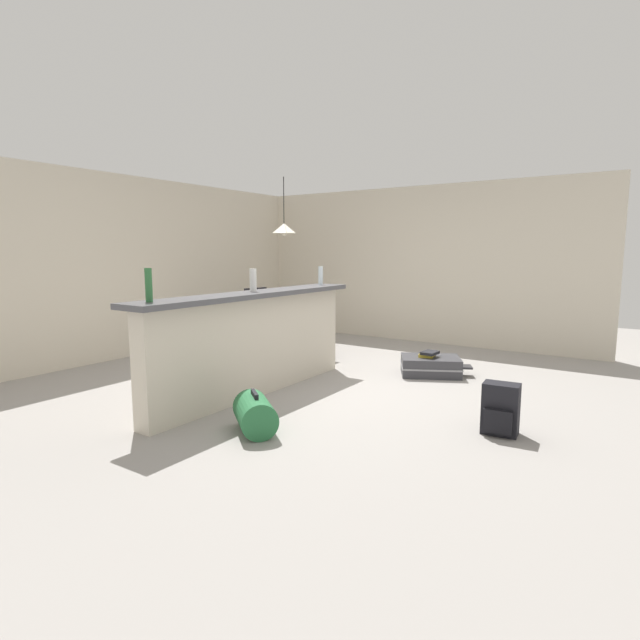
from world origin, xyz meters
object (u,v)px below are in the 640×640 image
Objects in this scene: bottle_clear at (321,276)px; bottle_white at (253,280)px; dining_chair_near_partition at (309,322)px; suitcase_flat_charcoal at (431,366)px; pendant_lamp at (284,228)px; duffel_bag_green at (255,414)px; dining_chair_far_side at (252,315)px; dining_table at (279,309)px; backpack_black at (500,410)px; book_stack at (428,354)px; bottle_green at (149,285)px.

bottle_white is at bearing -179.67° from bottle_clear.
dining_chair_near_partition is 1.05× the size of suitcase_flat_charcoal.
pendant_lamp is 3.61m from duffel_bag_green.
duffel_bag_green is at bearing -138.18° from dining_chair_far_side.
dining_table is 1.15m from pendant_lamp.
backpack_black reaches higher than suitcase_flat_charcoal.
backpack_black is at bearing -116.78° from dining_chair_near_partition.
suitcase_flat_charcoal is at bearing -10.55° from duffel_bag_green.
duffel_bag_green is at bearing -138.78° from bottle_white.
bottle_white is 1.54m from duffel_bag_green.
book_stack is (-0.01, -2.27, -0.39)m from dining_table.
bottle_white is 2.40m from suitcase_flat_charcoal.
bottle_clear reaches higher than duffel_bag_green.
pendant_lamp reaches higher than bottle_white.
bottle_white is 1.04× the size of bottle_clear.
pendant_lamp is (0.00, -0.63, 1.28)m from dining_chair_far_side.
pendant_lamp reaches higher than book_stack.
duffel_bag_green is (-2.69, -2.40, -0.36)m from dining_chair_far_side.
bottle_clear is 0.20× the size of dining_table.
dining_chair_near_partition reaches higher than book_stack.
dining_chair_near_partition is 1.38m from pendant_lamp.
dining_chair_far_side reaches higher than suitcase_flat_charcoal.
suitcase_flat_charcoal is (-0.07, -2.89, -0.41)m from dining_chair_far_side.
pendant_lamp reaches higher than dining_chair_near_partition.
duffel_bag_green is (0.40, -0.76, -1.05)m from bottle_green.
dining_chair_near_partition is 2.21× the size of backpack_black.
pendant_lamp is at bearing 88.17° from suitcase_flat_charcoal.
bottle_clear reaches higher than book_stack.
book_stack is at bearing 38.55° from backpack_black.
dining_chair_far_side is (0.07, 0.59, -0.13)m from dining_table.
pendant_lamp reaches higher than bottle_green.
book_stack is (1.75, -1.21, -0.93)m from bottle_white.
bottle_white reaches higher than bottle_clear.
dining_chair_far_side is 2.87m from book_stack.
bottle_green is at bearing 179.63° from bottle_white.
dining_table is at bearing 19.32° from bottle_green.
bottle_white is 0.88× the size of book_stack.
dining_table is at bearing 34.76° from duffel_bag_green.
suitcase_flat_charcoal is at bearing -35.13° from bottle_white.
book_stack is (0.06, -1.71, -0.26)m from dining_chair_near_partition.
bottle_green is 3.02m from backpack_black.
dining_chair_far_side is 2.92m from suitcase_flat_charcoal.
dining_chair_near_partition is (-0.07, -0.56, -0.13)m from dining_table.
dining_chair_far_side is 1.05× the size of suitcase_flat_charcoal.
pendant_lamp is (3.09, 1.01, 0.59)m from bottle_green.
bottle_clear is 1.32m from pendant_lamp.
bottle_green reaches higher than duffel_bag_green.
bottle_clear is 0.94m from dining_chair_near_partition.
bottle_white is 0.26× the size of suitcase_flat_charcoal.
bottle_green reaches higher than backpack_black.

